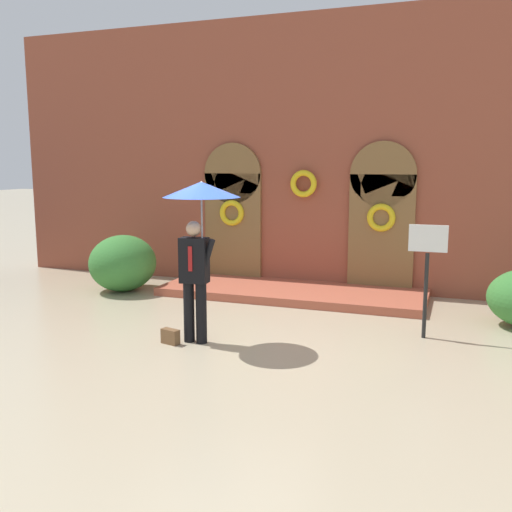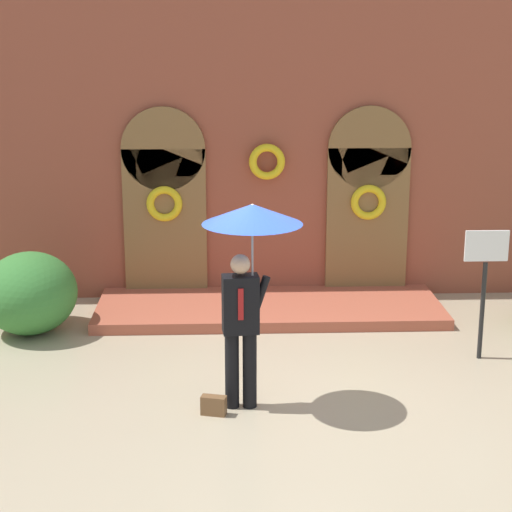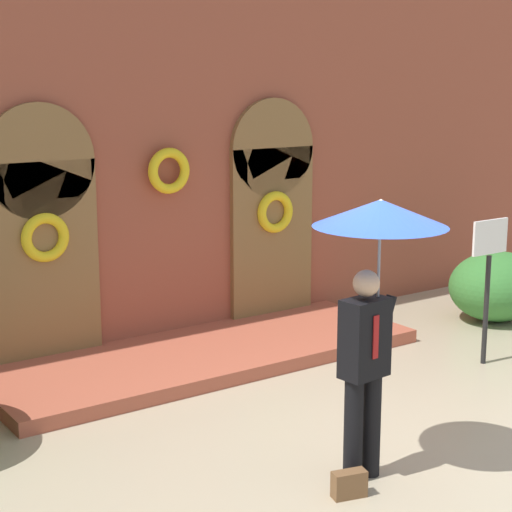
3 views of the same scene
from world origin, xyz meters
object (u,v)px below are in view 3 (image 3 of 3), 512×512
at_px(handbag, 349,484).
at_px(shrub_right, 497,286).
at_px(person_with_umbrella, 376,255).
at_px(sign_post, 488,267).

bearing_deg(handbag, shrub_right, 43.09).
bearing_deg(shrub_right, person_with_umbrella, -151.58).
distance_m(handbag, sign_post, 3.95).
bearing_deg(person_with_umbrella, handbag, -153.92).
distance_m(person_with_umbrella, sign_post, 3.44).
bearing_deg(shrub_right, sign_post, -144.28).
xyz_separation_m(person_with_umbrella, sign_post, (3.06, 1.37, -0.75)).
distance_m(person_with_umbrella, shrub_right, 5.47).
bearing_deg(sign_post, person_with_umbrella, -155.82).
xyz_separation_m(person_with_umbrella, shrub_right, (4.65, 2.51, -1.43)).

